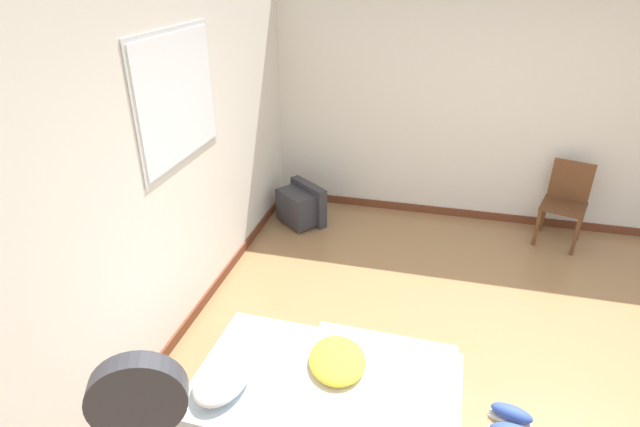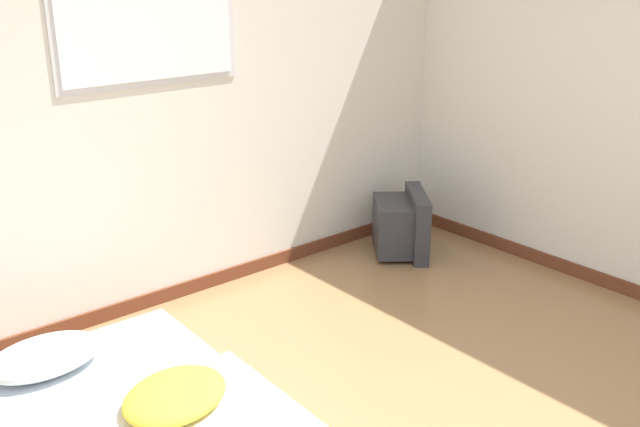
# 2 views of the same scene
# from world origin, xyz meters

# --- Properties ---
(wall_back) EXTENTS (7.35, 0.08, 2.60)m
(wall_back) POSITION_xyz_m (0.00, 2.52, 1.29)
(wall_back) COLOR silver
(wall_back) RESTS_ON ground_plane
(crt_tv) EXTENTS (0.57, 0.60, 0.45)m
(crt_tv) POSITION_xyz_m (1.88, 2.09, 0.21)
(crt_tv) COLOR #333338
(crt_tv) RESTS_ON ground_plane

